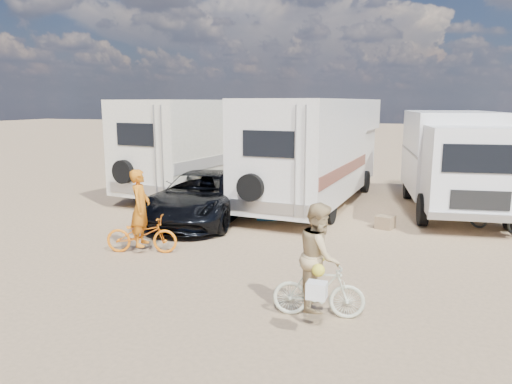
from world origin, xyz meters
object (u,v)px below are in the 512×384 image
(rider_man, at_px, (141,215))
(rider_woman, at_px, (319,266))
(box_truck, at_px, (455,163))
(bike_parked, at_px, (498,216))
(rv_main, at_px, (317,152))
(cooler, at_px, (267,211))
(bike_woman, at_px, (319,291))
(bike_man, at_px, (142,234))
(crate, at_px, (385,222))
(dark_suv, at_px, (202,196))
(rv_left, at_px, (202,147))

(rider_man, distance_m, rider_woman, 4.97)
(rider_man, height_order, rider_woman, rider_man)
(box_truck, xyz_separation_m, bike_parked, (1.02, -2.21, -1.12))
(rv_main, bearing_deg, box_truck, 4.49)
(rider_woman, bearing_deg, cooler, 15.67)
(bike_parked, height_order, cooler, bike_parked)
(bike_woman, bearing_deg, bike_parked, -37.11)
(box_truck, distance_m, bike_man, 9.83)
(rv_main, relative_size, crate, 19.71)
(bike_parked, height_order, crate, bike_parked)
(cooler, xyz_separation_m, crate, (3.40, 0.06, -0.06))
(dark_suv, xyz_separation_m, rider_woman, (4.56, -5.28, 0.15))
(bike_man, distance_m, cooler, 4.37)
(bike_woman, height_order, crate, bike_woman)
(bike_man, height_order, bike_woman, bike_woman)
(rider_man, height_order, crate, rider_man)
(box_truck, relative_size, dark_suv, 1.27)
(cooler, bearing_deg, bike_man, -130.36)
(bike_woman, relative_size, crate, 3.33)
(crate, bearing_deg, dark_suv, -171.65)
(rider_woman, height_order, crate, rider_woman)
(dark_suv, bearing_deg, bike_woman, -54.62)
(dark_suv, distance_m, bike_man, 3.30)
(rv_main, relative_size, rider_man, 4.99)
(rider_man, bearing_deg, crate, -67.91)
(cooler, relative_size, crate, 1.35)
(rv_left, height_order, bike_man, rv_left)
(bike_parked, bearing_deg, rider_man, 158.54)
(rider_man, bearing_deg, rv_main, -37.27)
(rv_left, distance_m, bike_man, 7.49)
(dark_suv, bearing_deg, bike_parked, 3.82)
(dark_suv, relative_size, bike_parked, 3.03)
(rv_left, xyz_separation_m, dark_suv, (1.82, -3.86, -1.04))
(rv_main, bearing_deg, dark_suv, -122.75)
(bike_parked, bearing_deg, rider_woman, -169.10)
(rider_woman, xyz_separation_m, cooler, (-2.78, 5.99, -0.62))
(bike_woman, height_order, bike_parked, bike_woman)
(rv_left, distance_m, rider_woman, 11.18)
(rv_left, relative_size, bike_woman, 4.93)
(bike_man, height_order, crate, bike_man)
(box_truck, bearing_deg, rider_woman, -113.25)
(rv_main, relative_size, bike_parked, 5.24)
(rv_main, height_order, bike_parked, rv_main)
(rv_main, bearing_deg, cooler, -102.99)
(dark_suv, xyz_separation_m, rider_man, (0.01, -3.29, 0.18))
(rider_man, distance_m, crate, 6.60)
(crate, bearing_deg, rv_left, 156.13)
(rv_left, distance_m, dark_suv, 4.39)
(rider_woman, bearing_deg, dark_suv, 31.56)
(rider_woman, bearing_deg, box_truck, -24.86)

